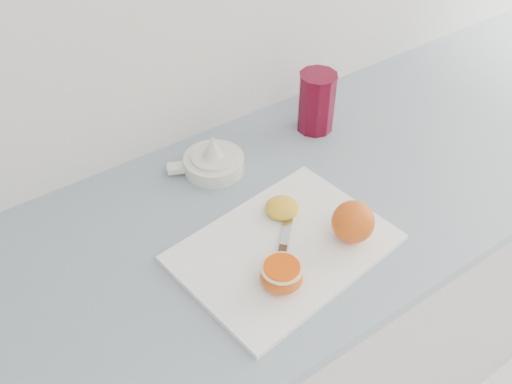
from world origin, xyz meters
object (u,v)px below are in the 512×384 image
counter (284,325)px  red_tumbler (316,104)px  half_orange (282,275)px  cutting_board (284,248)px  citrus_juicer (213,161)px

counter → red_tumbler: bearing=40.1°
counter → half_orange: bearing=-132.0°
half_orange → red_tumbler: (0.35, 0.34, 0.03)m
cutting_board → counter: bearing=47.2°
cutting_board → half_orange: 0.09m
half_orange → citrus_juicer: bearing=77.8°
half_orange → citrus_juicer: (0.07, 0.34, -0.01)m
cutting_board → citrus_juicer: size_ratio=2.37×
cutting_board → red_tumbler: red_tumbler is taller
counter → half_orange: half_orange is taller
half_orange → citrus_juicer: citrus_juicer is taller
counter → half_orange: (-0.15, -0.17, 0.48)m
red_tumbler → citrus_juicer: bearing=178.9°
cutting_board → red_tumbler: (0.29, 0.27, 0.06)m
cutting_board → citrus_juicer: citrus_juicer is taller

